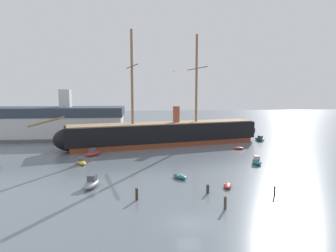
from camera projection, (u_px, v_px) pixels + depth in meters
The scene contains 17 objects.
ground_plane at pixel (189, 223), 30.51m from camera, with size 400.00×400.00×0.00m, color slate.
tall_ship at pixel (166, 133), 76.08m from camera, with size 60.88×20.44×29.78m.
motorboat_foreground_left at pixel (92, 183), 42.15m from camera, with size 2.59×4.53×1.79m.
dinghy_foreground_right at pixel (228, 186), 42.01m from camera, with size 1.86×2.74×0.60m.
dinghy_near_centre at pixel (180, 176), 46.43m from camera, with size 2.69×3.13×0.69m.
motorboat_mid_left at pixel (82, 162), 55.67m from camera, with size 2.71×3.43×1.34m.
motorboat_mid_right at pixel (257, 161), 55.94m from camera, with size 2.26×4.06×1.61m.
motorboat_alongside_bow at pixel (93, 153), 63.49m from camera, with size 3.68×4.36×1.72m.
dinghy_alongside_stern at pixel (239, 148), 70.44m from camera, with size 2.85×1.68×0.63m.
motorboat_far_right at pixel (260, 139), 83.26m from camera, with size 2.65×4.05×1.57m.
dinghy_distant_centre at pixel (160, 135), 92.46m from camera, with size 2.79×1.73×0.61m.
mooring_piling_nearest at pixel (208, 189), 39.57m from camera, with size 0.42×0.42×1.21m, color #423323.
mooring_piling_left_pair at pixel (225, 203), 34.07m from camera, with size 0.34×0.34×1.57m, color #4C3D2D.
mooring_piling_right_pair at pixel (137, 194), 37.00m from camera, with size 0.36×0.36×1.58m, color #382B1E.
mooring_piling_midwater at pixel (275, 191), 38.57m from camera, with size 0.25×0.25×1.34m, color #423323.
dockside_warehouse_left at pixel (55, 123), 88.36m from camera, with size 45.80×18.21×15.10m.
seagull_in_flight at pixel (174, 71), 63.61m from camera, with size 1.04×0.45×0.13m.
Camera 1 is at (-5.22, -28.70, 13.97)m, focal length 30.20 mm.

